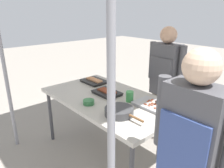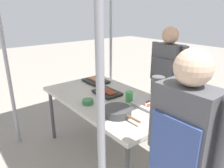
% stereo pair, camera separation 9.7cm
% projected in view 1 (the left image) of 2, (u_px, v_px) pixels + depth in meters
% --- Properties ---
extents(ground_plane, '(18.00, 18.00, 0.00)m').
position_uv_depth(ground_plane, '(109.00, 152.00, 2.67)').
color(ground_plane, gray).
extents(stall_table, '(1.60, 0.90, 0.75)m').
position_uv_depth(stall_table, '(109.00, 102.00, 2.44)').
color(stall_table, '#B7B2A8').
rests_on(stall_table, ground).
extents(tray_grilled_sausages, '(0.33, 0.23, 0.05)m').
position_uv_depth(tray_grilled_sausages, '(107.00, 92.00, 2.50)').
color(tray_grilled_sausages, black).
rests_on(tray_grilled_sausages, stall_table).
extents(tray_meat_skewers, '(0.39, 0.26, 0.04)m').
position_uv_depth(tray_meat_skewers, '(153.00, 105.00, 2.18)').
color(tray_meat_skewers, '#ADADB2').
rests_on(tray_meat_skewers, stall_table).
extents(tray_pork_links, '(0.34, 0.26, 0.06)m').
position_uv_depth(tray_pork_links, '(94.00, 81.00, 2.91)').
color(tray_pork_links, black).
rests_on(tray_pork_links, stall_table).
extents(cooking_wok, '(0.44, 0.28, 0.07)m').
position_uv_depth(cooking_wok, '(119.00, 111.00, 2.00)').
color(cooking_wok, '#38383A').
rests_on(cooking_wok, stall_table).
extents(condiment_bowl, '(0.12, 0.12, 0.05)m').
position_uv_depth(condiment_bowl, '(89.00, 102.00, 2.23)').
color(condiment_bowl, '#33723F').
rests_on(condiment_bowl, stall_table).
extents(drink_cup_near_edge, '(0.08, 0.08, 0.12)m').
position_uv_depth(drink_cup_near_edge, '(130.00, 96.00, 2.30)').
color(drink_cup_near_edge, '#3F994C').
rests_on(drink_cup_near_edge, stall_table).
extents(vendor_woman, '(0.52, 0.22, 1.51)m').
position_uv_depth(vendor_woman, '(165.00, 76.00, 2.73)').
color(vendor_woman, '#595147').
rests_on(vendor_woman, ground).
extents(customer_nearby, '(0.52, 0.22, 1.51)m').
position_uv_depth(customer_nearby, '(189.00, 149.00, 1.29)').
color(customer_nearby, black).
rests_on(customer_nearby, ground).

